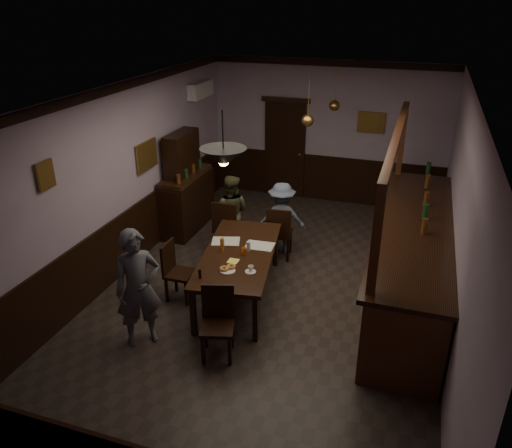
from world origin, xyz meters
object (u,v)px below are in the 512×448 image
at_px(dining_table, 239,256).
at_px(sideboard, 186,191).
at_px(soda_can, 244,251).
at_px(pendant_brass_far, 334,106).
at_px(coffee_cup, 251,268).
at_px(chair_far_left, 227,226).
at_px(chair_near, 218,319).
at_px(chair_far_right, 279,231).
at_px(chair_side, 175,269).
at_px(pendant_brass_mid, 308,121).
at_px(person_seated_left, 231,213).
at_px(person_standing, 138,288).
at_px(pendant_iron, 223,157).
at_px(person_seated_right, 281,218).
at_px(bar_counter, 411,258).

relative_size(dining_table, sideboard, 1.23).
xyz_separation_m(soda_can, pendant_brass_far, (0.62, 3.28, 1.49)).
xyz_separation_m(coffee_cup, soda_can, (-0.25, 0.41, 0.01)).
height_order(dining_table, coffee_cup, coffee_cup).
xyz_separation_m(chair_far_left, chair_near, (0.86, -2.49, -0.04)).
distance_m(chair_far_right, coffee_cup, 1.81).
bearing_deg(pendant_brass_far, sideboard, -153.14).
relative_size(chair_side, pendant_brass_far, 1.12).
bearing_deg(coffee_cup, pendant_brass_mid, 76.86).
bearing_deg(person_seated_left, pendant_brass_mid, -165.04).
xyz_separation_m(chair_far_left, chair_far_right, (0.90, 0.15, -0.03)).
xyz_separation_m(person_standing, soda_can, (0.94, 1.35, 0.00)).
distance_m(dining_table, chair_far_left, 1.35).
bearing_deg(dining_table, chair_far_right, 79.76).
xyz_separation_m(person_seated_left, soda_can, (0.79, -1.51, 0.12)).
relative_size(chair_near, pendant_iron, 1.42).
xyz_separation_m(person_seated_right, coffee_cup, (0.15, -2.06, 0.16)).
relative_size(person_seated_left, person_seated_right, 1.07).
height_order(chair_far_left, person_standing, person_standing).
xyz_separation_m(chair_near, pendant_iron, (-0.07, 0.52, 1.93)).
bearing_deg(chair_far_left, chair_near, 108.33).
bearing_deg(chair_far_left, person_standing, 85.29).
bearing_deg(pendant_brass_mid, chair_far_left, -147.15).
bearing_deg(chair_near, dining_table, 81.97).
xyz_separation_m(person_seated_left, sideboard, (-1.11, 0.50, 0.08)).
relative_size(chair_far_right, bar_counter, 0.21).
distance_m(coffee_cup, pendant_brass_mid, 2.83).
distance_m(person_seated_left, sideboard, 1.22).
height_order(pendant_iron, pendant_brass_far, same).
bearing_deg(chair_near, person_seated_left, 91.11).
bearing_deg(chair_side, pendant_brass_mid, -32.66).
distance_m(person_seated_left, person_seated_right, 0.90).
relative_size(dining_table, pendant_brass_mid, 2.88).
xyz_separation_m(chair_side, sideboard, (-0.92, 2.30, 0.26)).
bearing_deg(sideboard, pendant_brass_far, 26.86).
bearing_deg(chair_far_left, coffee_cup, 120.82).
bearing_deg(chair_near, chair_side, 121.28).
bearing_deg(chair_side, person_seated_left, -7.13).
distance_m(coffee_cup, soda_can, 0.48).
bearing_deg(pendant_iron, person_standing, -147.63).
height_order(bar_counter, pendant_brass_far, pendant_brass_far).
bearing_deg(soda_can, person_seated_left, 117.62).
xyz_separation_m(person_standing, coffee_cup, (1.18, 0.94, -0.01)).
relative_size(person_seated_right, coffee_cup, 16.08).
bearing_deg(coffee_cup, person_standing, -150.70).
xyz_separation_m(chair_side, person_standing, (0.04, -1.07, 0.31)).
distance_m(chair_near, person_standing, 1.08).
height_order(soda_can, sideboard, sideboard).
bearing_deg(coffee_cup, sideboard, 122.36).
bearing_deg(sideboard, chair_far_left, -34.57).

